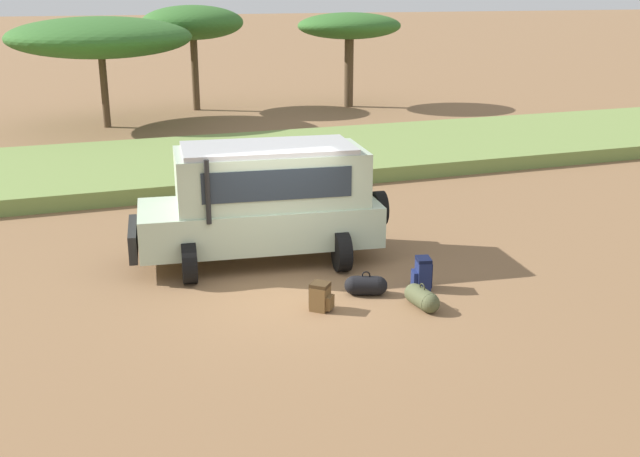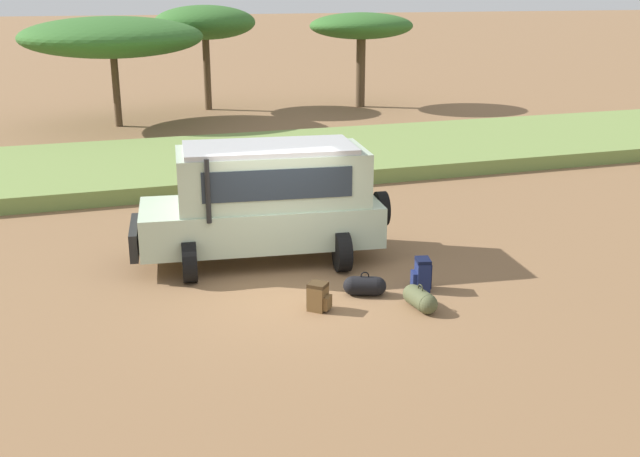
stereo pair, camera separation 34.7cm
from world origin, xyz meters
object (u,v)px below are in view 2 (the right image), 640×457
at_px(safari_vehicle, 266,200).
at_px(acacia_tree_centre_back, 205,23).
at_px(backpack_beside_front_wheel, 318,297).
at_px(acacia_tree_left_mid, 112,37).
at_px(backpack_cluster_center, 422,275).
at_px(duffel_bag_soft_canvas, 365,286).
at_px(duffel_bag_low_black_case, 420,299).
at_px(acacia_tree_right_mid, 361,27).

xyz_separation_m(safari_vehicle, acacia_tree_centre_back, (2.53, 20.83, 2.67)).
height_order(backpack_beside_front_wheel, acacia_tree_left_mid, acacia_tree_left_mid).
height_order(backpack_cluster_center, duffel_bag_soft_canvas, backpack_cluster_center).
bearing_deg(acacia_tree_left_mid, duffel_bag_low_black_case, -79.74).
xyz_separation_m(duffel_bag_low_black_case, acacia_tree_right_mid, (7.71, 22.76, 3.56)).
distance_m(safari_vehicle, duffel_bag_soft_canvas, 2.98).
bearing_deg(acacia_tree_right_mid, duffel_bag_low_black_case, -108.71).
distance_m(safari_vehicle, acacia_tree_left_mid, 17.74).
relative_size(safari_vehicle, duffel_bag_soft_canvas, 7.04).
bearing_deg(acacia_tree_left_mid, backpack_beside_front_wheel, -84.29).
xyz_separation_m(backpack_beside_front_wheel, acacia_tree_left_mid, (-2.04, 20.34, 3.36)).
xyz_separation_m(duffel_bag_low_black_case, duffel_bag_soft_canvas, (-0.71, 0.88, 0.00)).
distance_m(acacia_tree_centre_back, acacia_tree_right_mid, 7.28).
height_order(duffel_bag_low_black_case, acacia_tree_right_mid, acacia_tree_right_mid).
bearing_deg(backpack_beside_front_wheel, duffel_bag_soft_canvas, 19.87).
xyz_separation_m(acacia_tree_centre_back, acacia_tree_right_mid, (7.13, -1.44, -0.22)).
relative_size(safari_vehicle, backpack_cluster_center, 8.68).
bearing_deg(acacia_tree_left_mid, duffel_bag_soft_canvas, -81.27).
bearing_deg(acacia_tree_right_mid, safari_vehicle, -116.47).
distance_m(backpack_beside_front_wheel, duffel_bag_soft_canvas, 1.10).
height_order(backpack_cluster_center, duffel_bag_low_black_case, backpack_cluster_center).
relative_size(duffel_bag_low_black_case, acacia_tree_left_mid, 0.11).
height_order(duffel_bag_soft_canvas, acacia_tree_left_mid, acacia_tree_left_mid).
xyz_separation_m(backpack_beside_front_wheel, duffel_bag_soft_canvas, (1.03, 0.37, -0.07)).
height_order(duffel_bag_low_black_case, acacia_tree_left_mid, acacia_tree_left_mid).
distance_m(duffel_bag_soft_canvas, acacia_tree_centre_back, 23.65).
xyz_separation_m(duffel_bag_low_black_case, acacia_tree_left_mid, (-3.77, 20.86, 3.42)).
xyz_separation_m(backpack_beside_front_wheel, backpack_cluster_center, (2.14, 0.26, 0.06)).
bearing_deg(backpack_cluster_center, duffel_bag_low_black_case, -117.47).
distance_m(backpack_cluster_center, acacia_tree_centre_back, 23.70).
bearing_deg(acacia_tree_right_mid, backpack_beside_front_wheel, -113.01).
bearing_deg(backpack_cluster_center, safari_vehicle, 132.35).
bearing_deg(duffel_bag_soft_canvas, acacia_tree_centre_back, 86.84).
bearing_deg(backpack_cluster_center, acacia_tree_left_mid, 101.75).
relative_size(duffel_bag_low_black_case, acacia_tree_right_mid, 0.17).
height_order(safari_vehicle, backpack_cluster_center, safari_vehicle).
relative_size(backpack_beside_front_wheel, acacia_tree_right_mid, 0.10).
bearing_deg(duffel_bag_low_black_case, safari_vehicle, 120.15).
relative_size(safari_vehicle, acacia_tree_centre_back, 1.15).
xyz_separation_m(backpack_cluster_center, duffel_bag_low_black_case, (-0.40, -0.78, -0.12)).
relative_size(acacia_tree_left_mid, acacia_tree_centre_back, 1.61).
xyz_separation_m(backpack_beside_front_wheel, acacia_tree_right_mid, (9.45, 22.24, 3.50)).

